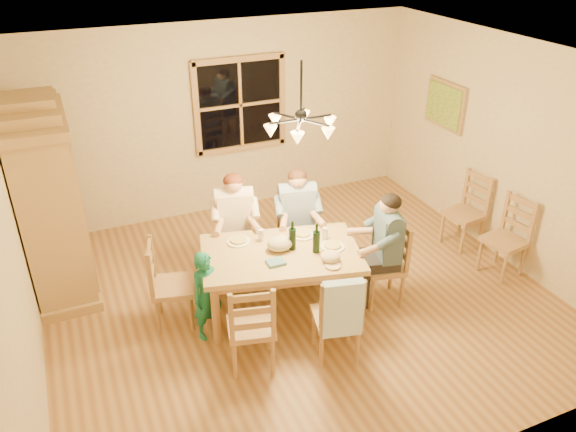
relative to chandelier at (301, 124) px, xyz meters
name	(u,v)px	position (x,y,z in m)	size (l,w,h in m)	color
floor	(299,296)	(0.00, 0.00, -2.08)	(5.50, 5.50, 0.00)	brown
ceiling	(301,60)	(0.00, 0.00, 0.62)	(5.50, 5.00, 0.02)	white
wall_back	(226,120)	(0.00, 2.50, -0.73)	(5.50, 0.02, 2.70)	#C6AC8C
wall_left	(13,246)	(-2.75, 0.00, -0.73)	(0.02, 5.00, 2.70)	#C6AC8C
wall_right	(506,152)	(2.75, 0.00, -0.73)	(0.02, 5.00, 2.70)	#C6AC8C
window	(240,105)	(0.20, 2.47, -0.53)	(1.30, 0.06, 1.30)	black
painting	(445,105)	(2.71, 1.20, -0.48)	(0.06, 0.78, 0.64)	olive
chandelier	(301,124)	(0.00, 0.00, 0.00)	(0.77, 0.68, 0.71)	black
armoire	(51,206)	(-2.42, 1.30, -1.02)	(0.66, 1.40, 2.30)	olive
dining_table	(281,260)	(-0.28, -0.15, -1.42)	(1.85, 1.37, 0.76)	#A8804A
chair_far_left	(237,253)	(-0.50, 0.71, -1.77)	(0.53, 0.51, 0.99)	#9E7645
chair_far_right	(297,247)	(0.22, 0.54, -1.77)	(0.53, 0.51, 0.99)	#9E7645
chair_near_left	(252,339)	(-0.87, -0.81, -1.77)	(0.53, 0.51, 0.99)	#9E7645
chair_near_right	(336,329)	(-0.06, -1.01, -1.77)	(0.53, 0.51, 0.99)	#9E7645
chair_end_left	(174,298)	(-1.40, 0.12, -1.77)	(0.51, 0.53, 0.99)	#9E7645
chair_end_right	(382,277)	(0.84, -0.42, -1.77)	(0.51, 0.53, 0.99)	#9E7645
adult_woman	(235,214)	(-0.50, 0.71, -1.24)	(0.47, 0.50, 0.87)	#F8DABF
adult_plaid_man	(297,208)	(0.22, 0.54, -1.24)	(0.47, 0.50, 0.87)	#304E86
adult_slate_man	(386,236)	(0.84, -0.42, -1.24)	(0.50, 0.47, 0.87)	#455C6F
towel	(342,309)	(-0.10, -1.19, -1.38)	(0.38, 0.10, 0.58)	#B1CFF0
wine_bottle_a	(292,235)	(-0.15, -0.14, -1.15)	(0.08, 0.08, 0.33)	black
wine_bottle_b	(316,238)	(0.06, -0.29, -1.15)	(0.08, 0.08, 0.33)	black
plate_woman	(239,242)	(-0.63, 0.21, -1.31)	(0.26, 0.26, 0.02)	white
plate_plaid	(303,235)	(0.07, 0.07, -1.31)	(0.26, 0.26, 0.02)	white
plate_slate	(333,247)	(0.26, -0.29, -1.31)	(0.26, 0.26, 0.02)	white
wine_glass_a	(261,235)	(-0.39, 0.14, -1.25)	(0.06, 0.06, 0.14)	silver
wine_glass_b	(325,233)	(0.26, -0.09, -1.25)	(0.06, 0.06, 0.14)	silver
cap	(330,256)	(0.11, -0.51, -1.26)	(0.20, 0.20, 0.11)	#D5B98E
napkin	(276,262)	(-0.42, -0.34, -1.30)	(0.18, 0.14, 0.03)	teal
cloth_bundle	(280,243)	(-0.27, -0.10, -1.24)	(0.28, 0.22, 0.15)	#BDAD89
child	(207,296)	(-1.12, -0.23, -1.58)	(0.36, 0.24, 0.99)	#19725C
chair_spare_front	(502,252)	(2.45, -0.53, -1.77)	(0.49, 0.51, 0.99)	#9E7645
chair_spare_back	(462,224)	(2.45, 0.21, -1.77)	(0.48, 0.50, 0.99)	#9E7645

